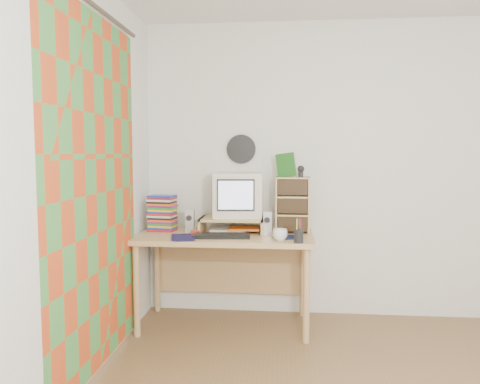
% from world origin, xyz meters
% --- Properties ---
extents(back_wall, '(3.50, 0.00, 3.50)m').
position_xyz_m(back_wall, '(0.00, 1.75, 1.25)').
color(back_wall, white).
rests_on(back_wall, floor).
extents(left_wall, '(0.00, 3.50, 3.50)m').
position_xyz_m(left_wall, '(-1.75, 0.00, 1.25)').
color(left_wall, white).
rests_on(left_wall, floor).
extents(curtain, '(0.00, 2.20, 2.20)m').
position_xyz_m(curtain, '(-1.71, 0.48, 1.15)').
color(curtain, '#C7471C').
rests_on(curtain, left_wall).
extents(wall_disc, '(0.25, 0.02, 0.25)m').
position_xyz_m(wall_disc, '(-0.93, 1.73, 1.43)').
color(wall_disc, black).
rests_on(wall_disc, back_wall).
extents(desk, '(1.40, 0.70, 0.75)m').
position_xyz_m(desk, '(-1.03, 1.44, 0.62)').
color(desk, tan).
rests_on(desk, floor).
extents(monitor_riser, '(0.52, 0.30, 0.12)m').
position_xyz_m(monitor_riser, '(-0.98, 1.48, 0.84)').
color(monitor_riser, tan).
rests_on(monitor_riser, desk).
extents(crt_monitor, '(0.42, 0.42, 0.37)m').
position_xyz_m(crt_monitor, '(-0.94, 1.53, 1.05)').
color(crt_monitor, beige).
rests_on(crt_monitor, monitor_riser).
extents(speaker_left, '(0.07, 0.07, 0.19)m').
position_xyz_m(speaker_left, '(-1.33, 1.45, 0.84)').
color(speaker_left, '#ADACB1').
rests_on(speaker_left, desk).
extents(speaker_right, '(0.08, 0.08, 0.18)m').
position_xyz_m(speaker_right, '(-0.69, 1.41, 0.84)').
color(speaker_right, '#ADACB1').
rests_on(speaker_right, desk).
extents(keyboard, '(0.45, 0.18, 0.03)m').
position_xyz_m(keyboard, '(-1.03, 1.22, 0.76)').
color(keyboard, black).
rests_on(keyboard, desk).
extents(dvd_stack, '(0.23, 0.18, 0.30)m').
position_xyz_m(dvd_stack, '(-1.57, 1.50, 0.90)').
color(dvd_stack, brown).
rests_on(dvd_stack, desk).
extents(cd_rack, '(0.28, 0.15, 0.45)m').
position_xyz_m(cd_rack, '(-0.49, 1.51, 0.98)').
color(cd_rack, tan).
rests_on(cd_rack, desk).
extents(mug, '(0.11, 0.11, 0.09)m').
position_xyz_m(mug, '(-0.59, 1.15, 0.79)').
color(mug, white).
rests_on(mug, desk).
extents(diary, '(0.24, 0.20, 0.04)m').
position_xyz_m(diary, '(-1.41, 1.14, 0.77)').
color(diary, '#13103A').
rests_on(diary, desk).
extents(mousepad, '(0.23, 0.23, 0.00)m').
position_xyz_m(mousepad, '(-0.54, 1.28, 0.75)').
color(mousepad, black).
rests_on(mousepad, desk).
extents(pen_cup, '(0.07, 0.07, 0.14)m').
position_xyz_m(pen_cup, '(-0.45, 1.08, 0.82)').
color(pen_cup, black).
rests_on(pen_cup, desk).
extents(papers, '(0.29, 0.21, 0.04)m').
position_xyz_m(papers, '(-0.96, 1.48, 0.77)').
color(papers, silver).
rests_on(papers, desk).
extents(red_box, '(0.09, 0.06, 0.04)m').
position_xyz_m(red_box, '(-1.24, 1.28, 0.77)').
color(red_box, '#AF2012').
rests_on(red_box, desk).
extents(game_box, '(0.15, 0.06, 0.19)m').
position_xyz_m(game_box, '(-0.55, 1.50, 1.30)').
color(game_box, '#1A5518').
rests_on(game_box, cd_rack).
extents(webcam, '(0.06, 0.06, 0.09)m').
position_xyz_m(webcam, '(-0.43, 1.47, 1.25)').
color(webcam, black).
rests_on(webcam, cd_rack).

